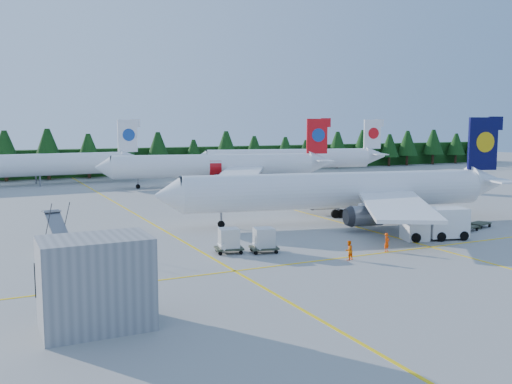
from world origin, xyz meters
name	(u,v)px	position (x,y,z in m)	size (l,w,h in m)	color
ground	(341,241)	(0.00, 0.00, 0.00)	(320.00, 320.00, 0.00)	gray
taxi_stripe_a	(147,221)	(-14.00, 20.00, 0.01)	(0.25, 120.00, 0.01)	yellow
taxi_stripe_b	(293,210)	(6.00, 20.00, 0.01)	(0.25, 120.00, 0.01)	yellow
taxi_stripe_cross	(379,253)	(0.00, -6.00, 0.01)	(80.00, 0.25, 0.01)	yellow
treeline_hedge	(135,161)	(0.00, 82.00, 3.00)	(220.00, 4.00, 6.00)	black
terminal_building	(96,283)	(-26.00, -14.00, 2.60)	(6.00, 4.00, 5.20)	gray
airliner_navy	(330,191)	(4.82, 9.37, 3.68)	(41.61, 33.90, 12.23)	white
airliner_red	(210,166)	(6.22, 50.90, 3.73)	(41.96, 34.13, 12.40)	white
airliner_far_left	(18,165)	(-25.13, 67.87, 3.85)	(42.27, 6.10, 12.29)	white
airliner_far_right	(283,158)	(28.65, 64.23, 3.88)	(41.88, 13.43, 12.39)	white
airstairs	(63,243)	(-25.11, 7.25, 0.73)	(4.02, 5.45, 3.36)	white
service_truck	(435,224)	(8.96, -3.33, 1.54)	(6.81, 3.88, 3.10)	white
dolly_train	(466,227)	(15.15, -1.51, 0.47)	(8.70, 4.03, 0.14)	#313627
uld_pair	(246,239)	(-10.48, -0.61, 1.25)	(5.64, 3.51, 1.86)	#313627
crew_a	(387,242)	(1.10, -5.69, 0.85)	(0.62, 0.41, 1.69)	#FF4205
crew_b	(349,250)	(-3.87, -6.87, 0.84)	(0.81, 0.63, 1.67)	#FF6805
crew_c	(423,227)	(9.02, -1.55, 0.94)	(0.78, 0.53, 1.88)	#D76C04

